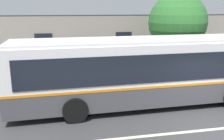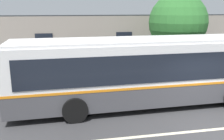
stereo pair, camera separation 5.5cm
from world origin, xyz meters
name	(u,v)px [view 1 (the left image)]	position (x,y,z in m)	size (l,w,h in m)	color
ground_plane	(220,129)	(0.00, 0.00, 0.00)	(300.00, 300.00, 0.00)	#38383A
sidewalk_far	(159,81)	(0.00, 6.00, 0.07)	(60.00, 3.00, 0.15)	gray
lane_divider_stripe	(220,129)	(0.00, 0.00, 0.00)	(60.00, 0.16, 0.01)	beige
community_building	(138,34)	(1.17, 14.42, 2.03)	(23.24, 10.76, 6.77)	gray
transit_bus	(146,70)	(-1.93, 2.90, 1.63)	(12.05, 2.98, 3.02)	#47474C
bench_by_building	(22,83)	(-7.70, 5.48, 0.56)	(1.55, 0.51, 0.94)	brown
street_tree_primary	(176,24)	(1.14, 6.65, 3.39)	(3.46, 3.46, 5.22)	#4C3828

